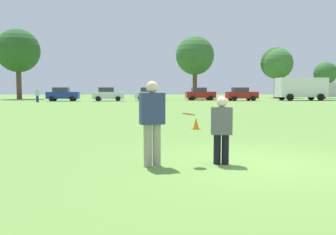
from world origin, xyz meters
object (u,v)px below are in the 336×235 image
object	(u,v)px
player_thrower	(152,119)
player_defender	(221,127)
parked_car_near_left	(63,94)
traffic_cone	(196,124)
parked_car_near_right	(241,94)
frisbee	(189,114)
parked_car_center	(149,94)
parked_car_mid_right	(200,94)
parked_car_mid_left	(108,94)
bystander_sideline_watcher	(37,95)
box_truck	(305,88)

from	to	relation	value
player_thrower	player_defender	xyz separation A→B (m)	(1.49, 0.16, -0.20)
player_defender	parked_car_near_left	distance (m)	43.38
traffic_cone	parked_car_near_right	bearing A→B (deg)	73.05
player_thrower	player_defender	world-z (taller)	player_thrower
traffic_cone	frisbee	bearing A→B (deg)	-98.41
player_thrower	parked_car_near_right	bearing A→B (deg)	73.47
traffic_cone	parked_car_near_left	xyz separation A→B (m)	(-13.56, 34.49, 0.69)
parked_car_near_left	parked_car_center	bearing A→B (deg)	4.65
parked_car_near_left	parked_car_mid_right	bearing A→B (deg)	8.49
parked_car_mid_left	bystander_sideline_watcher	distance (m)	9.07
parked_car_mid_left	parked_car_mid_right	distance (m)	13.08
parked_car_near_left	box_truck	world-z (taller)	box_truck
parked_car_near_left	parked_car_mid_left	bearing A→B (deg)	1.77
frisbee	parked_car_center	xyz separation A→B (m)	(-1.02, 42.27, -0.16)
player_defender	traffic_cone	bearing A→B (deg)	87.44
player_defender	traffic_cone	size ratio (longest dim) A/B	3.04
traffic_cone	parked_car_mid_right	size ratio (longest dim) A/B	0.11
parked_car_mid_left	parked_car_near_left	bearing A→B (deg)	-178.23
player_defender	parked_car_mid_left	distance (m)	42.12
player_thrower	traffic_cone	distance (m)	7.24
parked_car_mid_right	traffic_cone	bearing A→B (deg)	-97.99
traffic_cone	parked_car_mid_left	size ratio (longest dim) A/B	0.11
box_truck	player_defender	bearing A→B (deg)	-115.45
player_defender	box_truck	xyz separation A→B (m)	(20.22, 42.50, 0.94)
parked_car_center	parked_car_mid_right	xyz separation A→B (m)	(7.26, 1.87, 0.00)
frisbee	parked_car_near_left	world-z (taller)	parked_car_near_left
parked_car_mid_left	parked_car_mid_right	bearing A→B (deg)	11.55
parked_car_center	box_truck	world-z (taller)	box_truck
player_thrower	bystander_sideline_watcher	bearing A→B (deg)	110.31
parked_car_near_right	box_truck	world-z (taller)	box_truck
parked_car_mid_right	parked_car_near_right	world-z (taller)	same
frisbee	parked_car_mid_right	world-z (taller)	parked_car_mid_right
parked_car_near_left	parked_car_near_right	xyz separation A→B (m)	(24.15, 0.28, 0.00)
player_thrower	box_truck	world-z (taller)	box_truck
player_thrower	parked_car_center	bearing A→B (deg)	90.32
player_thrower	box_truck	distance (m)	47.87
player_thrower	parked_car_mid_right	distance (m)	44.82
player_thrower	parked_car_mid_right	xyz separation A→B (m)	(7.02, 44.26, -0.08)
parked_car_near_left	parked_car_mid_right	world-z (taller)	same
parked_car_near_left	parked_car_mid_right	size ratio (longest dim) A/B	1.00
player_defender	parked_car_center	distance (m)	42.28
player_thrower	parked_car_near_left	size ratio (longest dim) A/B	0.42
frisbee	parked_car_near_left	bearing A→B (deg)	106.88
parked_car_mid_right	parked_car_near_right	xyz separation A→B (m)	(5.36, -2.53, 0.00)
frisbee	parked_car_near_left	xyz separation A→B (m)	(-12.55, 41.34, -0.16)
frisbee	parked_car_near_left	distance (m)	43.20
player_thrower	box_truck	xyz separation A→B (m)	(21.71, 42.65, 0.75)
traffic_cone	box_truck	xyz separation A→B (m)	(19.92, 35.68, 1.52)
traffic_cone	parked_car_near_left	world-z (taller)	parked_car_near_left
player_defender	frisbee	xyz separation A→B (m)	(-0.71, -0.03, 0.28)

